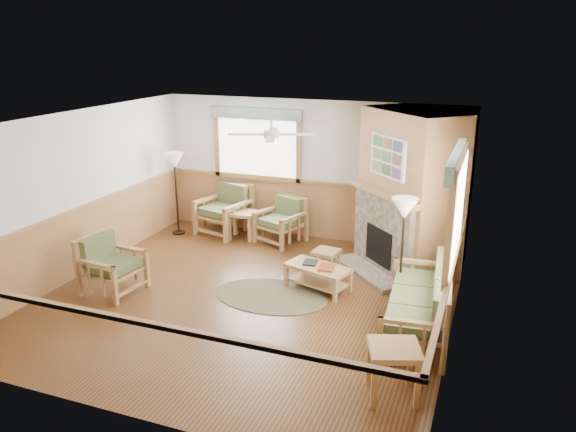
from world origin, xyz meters
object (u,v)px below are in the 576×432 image
(sofa, at_px, (417,300))
(armchair_back_right, at_px, (280,221))
(end_table_sofa, at_px, (393,371))
(floor_lamp_left, at_px, (176,194))
(coffee_table, at_px, (318,278))
(end_table_chairs, at_px, (243,225))
(footstool, at_px, (326,260))
(floor_lamp_right, at_px, (402,253))
(armchair_back_left, at_px, (224,210))
(armchair_left, at_px, (112,265))

(sofa, xyz_separation_m, armchair_back_right, (-2.98, 2.59, -0.03))
(end_table_sofa, xyz_separation_m, floor_lamp_left, (-5.07, 3.90, 0.53))
(armchair_back_right, height_order, end_table_sofa, armchair_back_right)
(sofa, bearing_deg, coffee_table, -120.15)
(end_table_chairs, bearing_deg, footstool, -25.47)
(floor_lamp_right, bearing_deg, armchair_back_left, 153.18)
(armchair_back_left, bearing_deg, coffee_table, -20.71)
(end_table_sofa, bearing_deg, footstool, 118.75)
(end_table_chairs, xyz_separation_m, end_table_sofa, (3.72, -4.09, 0.03))
(floor_lamp_left, bearing_deg, floor_lamp_right, -19.01)
(end_table_sofa, height_order, floor_lamp_left, floor_lamp_left)
(armchair_back_left, distance_m, floor_lamp_left, 0.99)
(end_table_sofa, relative_size, floor_lamp_left, 0.37)
(sofa, distance_m, end_table_sofa, 1.57)
(floor_lamp_left, bearing_deg, coffee_table, -24.23)
(armchair_left, height_order, end_table_chairs, armchair_left)
(footstool, bearing_deg, armchair_back_right, 140.42)
(armchair_left, bearing_deg, coffee_table, -63.01)
(coffee_table, bearing_deg, floor_lamp_left, 172.83)
(coffee_table, xyz_separation_m, end_table_chairs, (-2.11, 1.75, 0.07))
(sofa, relative_size, coffee_table, 2.01)
(armchair_back_left, distance_m, floor_lamp_right, 4.36)
(armchair_back_right, distance_m, floor_lamp_right, 3.26)
(coffee_table, bearing_deg, floor_lamp_right, 13.56)
(floor_lamp_left, relative_size, floor_lamp_right, 1.01)
(end_table_chairs, distance_m, footstool, 2.22)
(armchair_left, height_order, floor_lamp_right, floor_lamp_right)
(armchair_left, bearing_deg, armchair_back_left, -1.64)
(armchair_back_left, bearing_deg, floor_lamp_left, -144.28)
(end_table_chairs, distance_m, floor_lamp_right, 3.90)
(armchair_back_right, relative_size, end_table_chairs, 1.59)
(armchair_back_right, xyz_separation_m, coffee_table, (1.34, -1.81, -0.23))
(armchair_back_right, xyz_separation_m, end_table_sofa, (2.95, -4.15, -0.13))
(armchair_back_right, xyz_separation_m, footstool, (1.23, -1.02, -0.26))
(coffee_table, xyz_separation_m, end_table_sofa, (1.61, -2.34, 0.11))
(armchair_back_left, height_order, end_table_chairs, armchair_back_left)
(armchair_back_left, relative_size, coffee_table, 1.01)
(armchair_left, relative_size, end_table_chairs, 1.62)
(armchair_left, bearing_deg, footstool, -50.05)
(armchair_back_right, distance_m, floor_lamp_left, 2.17)
(end_table_sofa, distance_m, footstool, 3.58)
(armchair_left, bearing_deg, end_table_sofa, -98.93)
(sofa, distance_m, end_table_chairs, 4.53)
(end_table_chairs, bearing_deg, armchair_back_right, 4.80)
(sofa, distance_m, armchair_back_left, 5.00)
(sofa, xyz_separation_m, armchair_left, (-4.60, -0.40, -0.02))
(sofa, relative_size, armchair_back_left, 2.00)
(armchair_back_left, relative_size, footstool, 2.45)
(coffee_table, height_order, end_table_chairs, end_table_chairs)
(armchair_back_left, height_order, end_table_sofa, armchair_back_left)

